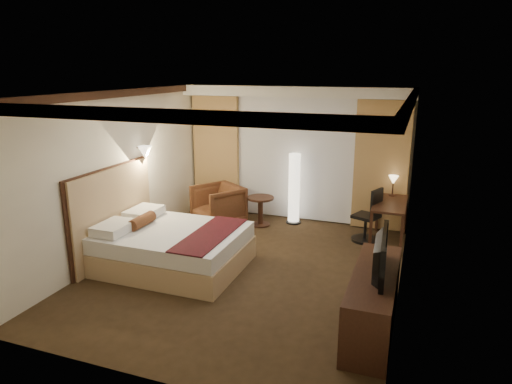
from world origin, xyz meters
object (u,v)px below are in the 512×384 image
(side_table, at_px, (260,211))
(dresser, at_px, (373,301))
(desk, at_px, (389,223))
(bed, at_px, (174,248))
(floor_lamp, at_px, (294,189))
(office_chair, at_px, (366,214))
(television, at_px, (374,248))
(armchair, at_px, (218,203))

(side_table, height_order, dresser, dresser)
(side_table, relative_size, desk, 0.48)
(bed, bearing_deg, floor_lamp, 65.95)
(office_chair, bearing_deg, television, -60.02)
(side_table, height_order, office_chair, office_chair)
(floor_lamp, relative_size, dresser, 0.77)
(television, bearing_deg, floor_lamp, 25.93)
(armchair, xyz_separation_m, dresser, (3.32, -2.83, -0.07))
(dresser, bearing_deg, office_chair, 98.66)
(office_chair, bearing_deg, dresser, -59.45)
(side_table, xyz_separation_m, desk, (2.45, -0.10, 0.08))
(bed, bearing_deg, office_chair, 39.00)
(bed, height_order, side_table, bed)
(bed, relative_size, side_table, 3.66)
(armchair, relative_size, office_chair, 0.87)
(desk, bearing_deg, floor_lamp, 166.08)
(desk, distance_m, office_chair, 0.42)
(side_table, height_order, television, television)
(floor_lamp, relative_size, television, 1.35)
(armchair, bearing_deg, floor_lamp, 57.35)
(desk, height_order, television, television)
(side_table, distance_m, office_chair, 2.08)
(armchair, height_order, side_table, armchair)
(floor_lamp, bearing_deg, bed, -114.05)
(floor_lamp, bearing_deg, side_table, -147.38)
(office_chair, bearing_deg, side_table, -162.15)
(desk, bearing_deg, office_chair, -172.75)
(armchair, bearing_deg, dresser, -6.03)
(floor_lamp, bearing_deg, office_chair, -19.16)
(dresser, relative_size, television, 1.75)
(floor_lamp, height_order, office_chair, floor_lamp)
(desk, xyz_separation_m, dresser, (0.05, -2.96, -0.01))
(desk, relative_size, dresser, 0.66)
(side_table, height_order, floor_lamp, floor_lamp)
(bed, height_order, floor_lamp, floor_lamp)
(armchair, relative_size, floor_lamp, 0.61)
(dresser, xyz_separation_m, television, (-0.03, 0.00, 0.67))
(office_chair, bearing_deg, bed, -119.11)
(armchair, relative_size, dresser, 0.47)
(desk, xyz_separation_m, office_chair, (-0.39, -0.05, 0.13))
(desk, bearing_deg, side_table, 177.77)
(armchair, height_order, desk, armchair)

